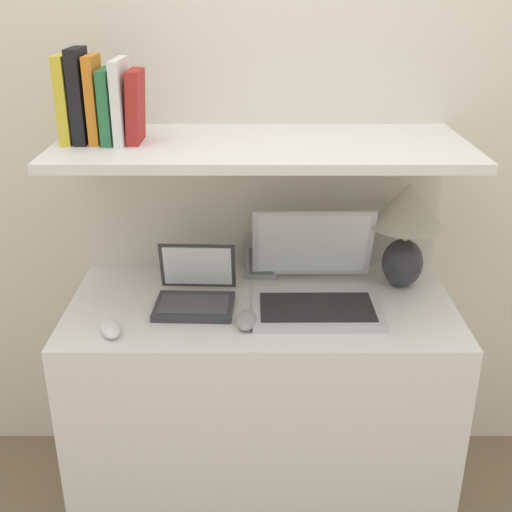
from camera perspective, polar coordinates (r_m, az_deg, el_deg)
wall_back at (r=2.14m, az=0.55°, el=10.59°), size 6.00×0.05×2.40m
desk at (r=2.17m, az=0.53°, el=-13.20°), size 1.18×0.55×0.76m
back_riser at (r=2.30m, az=0.50°, el=-4.16°), size 1.18×0.04×1.22m
shelf at (r=1.86m, az=0.62°, el=9.70°), size 1.18×0.50×0.03m
table_lamp at (r=2.06m, az=13.32°, el=3.05°), size 0.23×0.23×0.34m
laptop_large at (r=1.96m, az=5.35°, el=-2.64°), size 0.38×0.37×0.27m
laptop_small at (r=1.96m, az=-5.34°, el=-3.32°), size 0.24×0.22×0.17m
computer_mouse at (r=1.85m, az=-0.77°, el=-5.70°), size 0.07×0.12×0.03m
second_mouse at (r=1.85m, az=-12.78°, el=-6.29°), size 0.09×0.12×0.03m
router_box at (r=2.13m, az=0.55°, el=-0.06°), size 0.10×0.08×0.13m
book_yellow at (r=1.91m, az=-16.42°, el=13.23°), size 0.03×0.13×0.24m
book_black at (r=1.90m, az=-15.31°, el=13.56°), size 0.04×0.13×0.26m
book_orange at (r=1.89m, az=-14.08°, el=13.35°), size 0.03×0.12×0.24m
book_green at (r=1.89m, az=-12.91°, el=12.88°), size 0.03×0.14×0.20m
book_white at (r=1.88m, az=-11.84°, el=13.32°), size 0.03×0.17×0.23m
book_red at (r=1.87m, az=-10.59°, el=12.94°), size 0.05×0.13×0.20m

